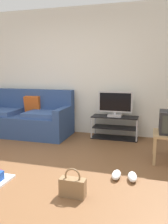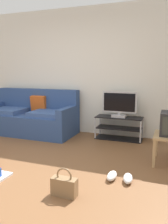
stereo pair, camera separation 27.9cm
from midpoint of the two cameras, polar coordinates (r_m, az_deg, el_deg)
name	(u,v)px [view 2 (the right image)]	position (r m, az deg, el deg)	size (l,w,h in m)	color
ground_plane	(18,176)	(3.33, -13.26, -14.87)	(9.00, 9.80, 0.02)	brown
wall_back	(83,72)	(5.23, 1.42, 9.73)	(9.00, 0.10, 2.70)	silver
couch	(31,117)	(5.33, -11.25, -1.30)	(2.02, 0.90, 0.96)	navy
tv_stand	(119,128)	(4.84, 10.13, -3.84)	(0.93, 0.37, 0.46)	black
flat_tv	(119,105)	(4.72, 10.26, 1.77)	(0.68, 0.22, 0.51)	#B2B2B7
handbag	(64,186)	(2.72, -1.75, -17.54)	(0.29, 0.12, 0.33)	olive
sneakers_pair	(120,177)	(3.14, 11.29, -15.26)	(0.34, 0.27, 0.09)	white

